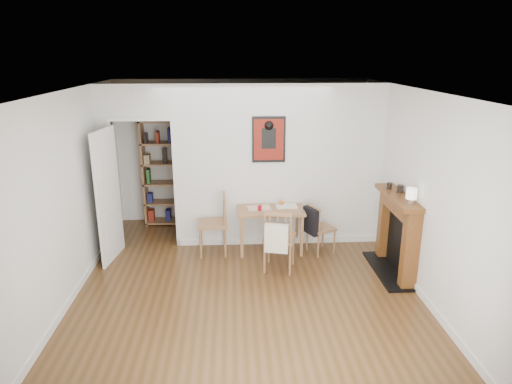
{
  "coord_description": "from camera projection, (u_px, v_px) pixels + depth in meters",
  "views": [
    {
      "loc": [
        -0.17,
        -5.63,
        3.04
      ],
      "look_at": [
        0.16,
        0.6,
        1.13
      ],
      "focal_mm": 32.0,
      "sensor_mm": 36.0,
      "label": 1
    }
  ],
  "objects": [
    {
      "name": "chair_front",
      "position": [
        279.0,
        238.0,
        6.55
      ],
      "size": [
        0.58,
        0.62,
        0.95
      ],
      "color": "#976A46",
      "rests_on": "ground"
    },
    {
      "name": "room_shell",
      "position": [
        249.0,
        168.0,
        7.19
      ],
      "size": [
        5.2,
        5.2,
        5.2
      ],
      "color": "silver",
      "rests_on": "ground"
    },
    {
      "name": "chair_left",
      "position": [
        213.0,
        224.0,
        7.08
      ],
      "size": [
        0.51,
        0.51,
        0.97
      ],
      "color": "#976A46",
      "rests_on": "ground"
    },
    {
      "name": "bookshelf",
      "position": [
        166.0,
        173.0,
        8.22
      ],
      "size": [
        0.82,
        0.33,
        1.94
      ],
      "color": "#896140",
      "rests_on": "ground"
    },
    {
      "name": "placemat",
      "position": [
        259.0,
        208.0,
        7.17
      ],
      "size": [
        0.39,
        0.31,
        0.0
      ],
      "primitive_type": "cube",
      "rotation": [
        0.0,
        0.0,
        0.12
      ],
      "color": "#EEE0C4",
      "rests_on": "dining_table"
    },
    {
      "name": "dining_table",
      "position": [
        270.0,
        213.0,
        7.17
      ],
      "size": [
        1.03,
        0.66,
        0.7
      ],
      "color": "#896140",
      "rests_on": "ground"
    },
    {
      "name": "ceramic_jar_b",
      "position": [
        389.0,
        186.0,
        6.55
      ],
      "size": [
        0.07,
        0.07,
        0.09
      ],
      "primitive_type": "cylinder",
      "color": "black",
      "rests_on": "fireplace"
    },
    {
      "name": "red_glass",
      "position": [
        260.0,
        208.0,
        7.04
      ],
      "size": [
        0.06,
        0.06,
        0.08
      ],
      "primitive_type": "cylinder",
      "color": "maroon",
      "rests_on": "dining_table"
    },
    {
      "name": "fireplace",
      "position": [
        398.0,
        232.0,
        6.45
      ],
      "size": [
        0.45,
        1.25,
        1.16
      ],
      "color": "brown",
      "rests_on": "ground"
    },
    {
      "name": "ground",
      "position": [
        247.0,
        283.0,
        6.28
      ],
      "size": [
        5.2,
        5.2,
        0.0
      ],
      "primitive_type": "plane",
      "color": "#58351C",
      "rests_on": "ground"
    },
    {
      "name": "mantel_lamp",
      "position": [
        411.0,
        194.0,
        5.86
      ],
      "size": [
        0.14,
        0.14,
        0.22
      ],
      "color": "silver",
      "rests_on": "fireplace"
    },
    {
      "name": "chair_right",
      "position": [
        320.0,
        228.0,
        7.14
      ],
      "size": [
        0.56,
        0.53,
        0.79
      ],
      "color": "#976A46",
      "rests_on": "ground"
    },
    {
      "name": "orange_fruit",
      "position": [
        281.0,
        203.0,
        7.27
      ],
      "size": [
        0.07,
        0.07,
        0.07
      ],
      "primitive_type": "sphere",
      "color": "#D54C0B",
      "rests_on": "dining_table"
    },
    {
      "name": "ceramic_jar_a",
      "position": [
        400.0,
        189.0,
        6.39
      ],
      "size": [
        0.09,
        0.09,
        0.11
      ],
      "primitive_type": "cylinder",
      "color": "black",
      "rests_on": "fireplace"
    },
    {
      "name": "notebook",
      "position": [
        287.0,
        206.0,
        7.21
      ],
      "size": [
        0.33,
        0.24,
        0.02
      ],
      "primitive_type": "cube",
      "rotation": [
        0.0,
        0.0,
        0.01
      ],
      "color": "silver",
      "rests_on": "dining_table"
    }
  ]
}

